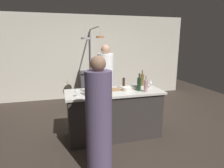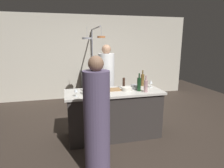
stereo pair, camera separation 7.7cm
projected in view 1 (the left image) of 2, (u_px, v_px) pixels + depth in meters
The scene contains 20 objects.
ground_plane at pixel (114, 135), 3.74m from camera, with size 9.00×9.00×0.00m, color #382D26.
back_wall at pixel (90, 57), 6.14m from camera, with size 6.40×0.16×2.60m, color beige.
kitchen_island at pixel (114, 114), 3.64m from camera, with size 1.80×0.72×0.90m.
stove_range at pixel (93, 86), 5.95m from camera, with size 0.80×0.64×0.89m.
chef at pixel (106, 85), 4.46m from camera, with size 0.37×0.37×1.73m.
bar_stool_left at pixel (95, 136), 2.95m from camera, with size 0.28×0.28×0.68m.
guest_left at pixel (99, 123), 2.50m from camera, with size 0.35×0.35×1.64m.
overhead_pot_rack at pixel (92, 48), 5.26m from camera, with size 0.58×1.44×2.17m.
cutting_board at pixel (112, 90), 3.61m from camera, with size 0.32×0.22×0.02m, color #997047.
pepper_mill at pixel (124, 83), 3.72m from camera, with size 0.05×0.05×0.21m, color #382319.
wine_bottle_rose at pixel (146, 86), 3.46m from camera, with size 0.07×0.07×0.30m.
wine_bottle_red at pixel (139, 84), 3.53m from camera, with size 0.07×0.07×0.33m.
wine_bottle_green at pixel (87, 86), 3.41m from camera, with size 0.07×0.07×0.32m.
wine_bottle_white at pixel (87, 89), 3.20m from camera, with size 0.07×0.07×0.30m.
wine_bottle_amber at pixel (142, 80), 3.94m from camera, with size 0.07×0.07×0.33m.
wine_glass_near_right_guest at pixel (151, 82), 3.81m from camera, with size 0.07×0.07×0.15m.
wine_glass_near_left_guest at pixel (88, 85), 3.53m from camera, with size 0.07×0.07×0.15m.
wine_glass_by_chef at pixel (77, 91), 3.15m from camera, with size 0.07×0.07×0.15m.
mixing_bowl_ceramic at pixel (127, 89), 3.55m from camera, with size 0.19×0.19×0.07m, color silver.
mixing_bowl_steel at pixel (135, 87), 3.70m from camera, with size 0.16×0.16×0.08m, color #B7B7BC.
Camera 1 is at (-0.94, -3.30, 1.81)m, focal length 30.54 mm.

